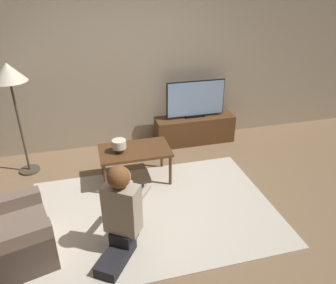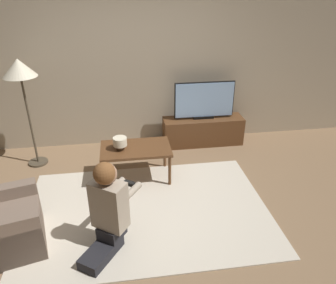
# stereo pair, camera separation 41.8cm
# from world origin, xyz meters

# --- Properties ---
(ground_plane) EXTENTS (10.00, 10.00, 0.00)m
(ground_plane) POSITION_xyz_m (0.00, 0.00, 0.00)
(ground_plane) COLOR #896B4C
(wall_back) EXTENTS (10.00, 0.06, 2.60)m
(wall_back) POSITION_xyz_m (0.00, 1.93, 1.30)
(wall_back) COLOR tan
(wall_back) RESTS_ON ground_plane
(rug) EXTENTS (2.86, 1.95, 0.02)m
(rug) POSITION_xyz_m (0.00, 0.00, 0.01)
(rug) COLOR beige
(rug) RESTS_ON ground_plane
(tv_stand) EXTENTS (1.30, 0.37, 0.45)m
(tv_stand) POSITION_xyz_m (1.07, 1.64, 0.22)
(tv_stand) COLOR brown
(tv_stand) RESTS_ON ground_plane
(tv) EXTENTS (0.96, 0.08, 0.60)m
(tv) POSITION_xyz_m (1.07, 1.65, 0.76)
(tv) COLOR black
(tv) RESTS_ON tv_stand
(coffee_table) EXTENTS (0.92, 0.56, 0.48)m
(coffee_table) POSITION_xyz_m (-0.08, 0.74, 0.43)
(coffee_table) COLOR brown
(coffee_table) RESTS_ON ground_plane
(floor_lamp) EXTENTS (0.44, 0.44, 1.56)m
(floor_lamp) POSITION_xyz_m (-1.52, 1.36, 1.36)
(floor_lamp) COLOR #4C4233
(floor_lamp) RESTS_ON ground_plane
(person_kneeling) EXTENTS (0.68, 0.83, 0.98)m
(person_kneeling) POSITION_xyz_m (-0.42, -0.51, 0.51)
(person_kneeling) COLOR #232328
(person_kneeling) RESTS_ON rug
(table_lamp) EXTENTS (0.18, 0.18, 0.17)m
(table_lamp) POSITION_xyz_m (-0.28, 0.72, 0.58)
(table_lamp) COLOR #4C3823
(table_lamp) RESTS_ON coffee_table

